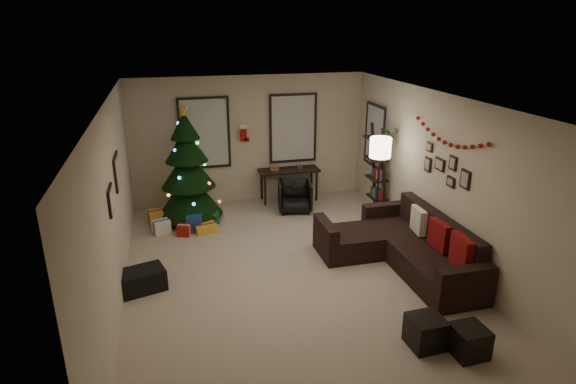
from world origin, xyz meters
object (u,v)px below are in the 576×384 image
at_px(desk, 289,173).
at_px(desk_chair, 295,196).
at_px(sofa, 403,248).
at_px(bookshelf, 378,172).
at_px(christmas_tree, 188,173).

xyz_separation_m(desk, desk_chair, (-0.04, -0.65, -0.30)).
height_order(sofa, bookshelf, bookshelf).
xyz_separation_m(sofa, desk, (-1.05, 3.32, 0.34)).
xyz_separation_m(desk, bookshelf, (1.50, -1.25, 0.27)).
bearing_deg(sofa, bookshelf, 77.66).
height_order(desk, bookshelf, bookshelf).
bearing_deg(christmas_tree, desk, 15.24).
xyz_separation_m(christmas_tree, desk_chair, (2.13, -0.06, -0.65)).
bearing_deg(christmas_tree, desk_chair, -1.54).
distance_m(christmas_tree, desk, 2.28).
relative_size(christmas_tree, bookshelf, 1.27).
height_order(christmas_tree, sofa, christmas_tree).
relative_size(christmas_tree, desk_chair, 3.67).
distance_m(christmas_tree, sofa, 4.28).
relative_size(sofa, desk, 2.04).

